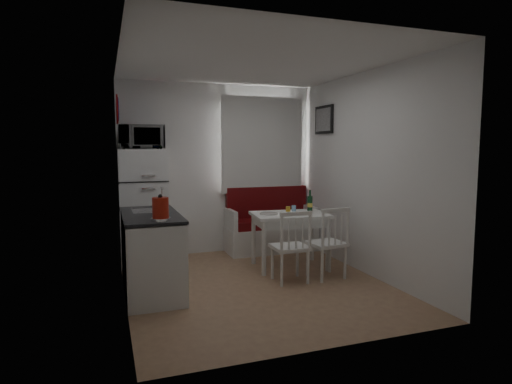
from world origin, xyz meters
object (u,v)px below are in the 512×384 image
(fridge, at_px, (143,207))
(wine_bottle, at_px, (310,201))
(bench, at_px, (270,230))
(kettle, at_px, (160,208))
(chair_left, at_px, (293,239))
(kitchen_counter, at_px, (151,252))
(microwave, at_px, (141,137))
(chair_right, at_px, (330,235))
(dining_table, at_px, (290,219))

(fridge, distance_m, wine_bottle, 2.34)
(bench, relative_size, kettle, 5.41)
(chair_left, bearing_deg, kettle, -169.31)
(wine_bottle, bearing_deg, kitchen_counter, -167.68)
(chair_left, xyz_separation_m, microwave, (-1.61, 1.47, 1.23))
(chair_right, bearing_deg, microwave, 138.98)
(kitchen_counter, distance_m, kettle, 0.79)
(dining_table, distance_m, chair_left, 0.72)
(microwave, distance_m, wine_bottle, 2.48)
(chair_left, bearing_deg, fridge, 138.00)
(chair_right, relative_size, microwave, 0.82)
(dining_table, bearing_deg, microwave, 162.39)
(chair_right, xyz_separation_m, wine_bottle, (0.10, 0.76, 0.34))
(dining_table, height_order, fridge, fridge)
(kitchen_counter, xyz_separation_m, bench, (1.98, 1.36, -0.12))
(bench, bearing_deg, dining_table, -95.89)
(dining_table, height_order, chair_left, chair_left)
(chair_right, xyz_separation_m, kettle, (-2.08, -0.26, 0.47))
(dining_table, xyz_separation_m, chair_left, (-0.25, -0.66, -0.11))
(chair_left, relative_size, wine_bottle, 1.60)
(chair_right, height_order, wine_bottle, wine_bottle)
(fridge, bearing_deg, kettle, -89.03)
(fridge, bearing_deg, wine_bottle, -18.91)
(bench, distance_m, dining_table, 1.03)
(chair_right, bearing_deg, kettle, -179.04)
(kitchen_counter, distance_m, chair_left, 1.66)
(dining_table, bearing_deg, chair_left, -104.86)
(fridge, distance_m, kettle, 1.79)
(bench, xyz_separation_m, dining_table, (-0.10, -0.97, 0.33))
(bench, bearing_deg, kitchen_counter, -145.58)
(dining_table, distance_m, microwave, 2.31)
(chair_left, distance_m, chair_right, 0.50)
(chair_right, height_order, microwave, microwave)
(kitchen_counter, relative_size, kettle, 5.07)
(bench, distance_m, chair_left, 1.68)
(fridge, relative_size, kettle, 6.19)
(fridge, bearing_deg, dining_table, -24.74)
(kitchen_counter, xyz_separation_m, microwave, (0.02, 1.19, 1.32))
(kettle, bearing_deg, kitchen_counter, 95.28)
(chair_left, xyz_separation_m, wine_bottle, (0.60, 0.76, 0.35))
(microwave, bearing_deg, chair_right, -34.86)
(dining_table, xyz_separation_m, kettle, (-1.83, -0.92, 0.37))
(kitchen_counter, relative_size, bench, 0.94)
(chair_right, xyz_separation_m, microwave, (-2.11, 1.47, 1.22))
(kettle, bearing_deg, chair_left, 9.38)
(kitchen_counter, xyz_separation_m, dining_table, (1.88, 0.39, 0.21))
(chair_left, bearing_deg, bench, 79.20)
(kettle, bearing_deg, bench, 44.43)
(dining_table, relative_size, chair_right, 2.19)
(kitchen_counter, bearing_deg, kettle, -84.72)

